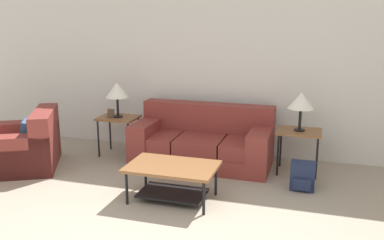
{
  "coord_description": "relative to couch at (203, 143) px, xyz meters",
  "views": [
    {
      "loc": [
        1.33,
        -2.58,
        2.08
      ],
      "look_at": [
        -0.17,
        2.35,
        0.8
      ],
      "focal_mm": 40.0,
      "sensor_mm": 36.0,
      "label": 1
    }
  ],
  "objects": [
    {
      "name": "side_table_right",
      "position": [
        1.32,
        0.0,
        0.23
      ],
      "size": [
        0.57,
        0.45,
        0.59
      ],
      "color": "brown",
      "rests_on": "ground_plane"
    },
    {
      "name": "couch",
      "position": [
        0.0,
        0.0,
        0.0
      ],
      "size": [
        1.93,
        0.9,
        0.82
      ],
      "color": "maroon",
      "rests_on": "ground_plane"
    },
    {
      "name": "side_table_left",
      "position": [
        -1.32,
        0.0,
        0.23
      ],
      "size": [
        0.57,
        0.45,
        0.59
      ],
      "color": "brown",
      "rests_on": "ground_plane"
    },
    {
      "name": "table_lamp_right",
      "position": [
        1.32,
        0.0,
        0.69
      ],
      "size": [
        0.34,
        0.34,
        0.51
      ],
      "color": "black",
      "rests_on": "side_table_right"
    },
    {
      "name": "table_lamp_left",
      "position": [
        -1.32,
        0.0,
        0.69
      ],
      "size": [
        0.34,
        0.34,
        0.51
      ],
      "color": "black",
      "rests_on": "side_table_left"
    },
    {
      "name": "wall_back",
      "position": [
        0.22,
        0.61,
        1.0
      ],
      "size": [
        8.96,
        0.06,
        2.6
      ],
      "color": "silver",
      "rests_on": "ground_plane"
    },
    {
      "name": "backpack",
      "position": [
        1.42,
        -0.58,
        -0.13
      ],
      "size": [
        0.29,
        0.25,
        0.35
      ],
      "color": "#1E2847",
      "rests_on": "ground_plane"
    },
    {
      "name": "picture_frame",
      "position": [
        -1.4,
        -0.07,
        0.36
      ],
      "size": [
        0.1,
        0.04,
        0.13
      ],
      "color": "#4C3828",
      "rests_on": "side_table_left"
    },
    {
      "name": "armchair",
      "position": [
        -2.36,
        -0.91,
        -0.01
      ],
      "size": [
        1.38,
        1.38,
        0.8
      ],
      "color": "maroon",
      "rests_on": "ground_plane"
    },
    {
      "name": "coffee_table",
      "position": [
        0.0,
        -1.31,
        0.01
      ],
      "size": [
        1.01,
        0.66,
        0.42
      ],
      "color": "brown",
      "rests_on": "ground_plane"
    }
  ]
}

